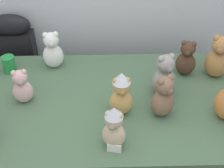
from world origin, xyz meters
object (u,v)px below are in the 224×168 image
Objects in this scene: instrument_case at (21,72)px; teddy_bear_ash at (164,76)px; teddy_bear_blush at (22,87)px; teddy_bear_sand at (114,128)px; teddy_bear_cocoa at (186,59)px; teddy_bear_mocha at (163,97)px; teddy_bear_snow at (53,51)px; teddy_bear_honey at (121,94)px; teddy_bear_caramel at (218,58)px; party_cup_green at (9,64)px; display_table at (112,142)px.

teddy_bear_ash reaches higher than instrument_case.
teddy_bear_blush is 0.80m from teddy_bear_ash.
teddy_bear_blush is at bearing 162.45° from teddy_bear_sand.
teddy_bear_cocoa is 0.73m from teddy_bear_sand.
teddy_bear_snow is at bearing 114.61° from teddy_bear_mocha.
teddy_bear_honey is 0.22m from teddy_bear_mocha.
teddy_bear_caramel is 1.29m from party_cup_green.
instrument_case is 3.43× the size of teddy_bear_caramel.
teddy_bear_snow reaches higher than instrument_case.
teddy_bear_caramel is at bearing -14.79° from instrument_case.
teddy_bear_snow is 0.94× the size of teddy_bear_ash.
instrument_case is 3.87× the size of teddy_bear_sand.
teddy_bear_sand reaches higher than party_cup_green.
instrument_case is 3.60× the size of teddy_bear_ash.
instrument_case is (-0.68, 0.59, 0.13)m from display_table.
teddy_bear_mocha is at bearing -24.25° from party_cup_green.
instrument_case is at bearing 130.76° from teddy_bear_ash.
display_table is 5.96× the size of teddy_bear_honey.
display_table is at bearing 106.19° from teddy_bear_sand.
display_table is at bearing -39.99° from instrument_case.
instrument_case is at bearing 132.34° from teddy_bear_honey.
teddy_bear_ash is (0.03, 0.17, 0.01)m from teddy_bear_mocha.
instrument_case is at bearing 113.45° from teddy_bear_mocha.
instrument_case is at bearing 142.71° from teddy_bear_sand.
instrument_case is 8.90× the size of party_cup_green.
teddy_bear_ash is at bearing -14.19° from party_cup_green.
teddy_bear_sand is at bearing -44.01° from party_cup_green.
teddy_bear_blush is at bearing -150.18° from teddy_bear_caramel.
teddy_bear_honey is at bearing -29.78° from party_cup_green.
teddy_bear_cocoa is at bearing -14.40° from teddy_bear_snow.
teddy_bear_caramel reaches higher than teddy_bear_snow.
teddy_bear_cocoa is 0.54m from teddy_bear_honey.
teddy_bear_cocoa is 0.88× the size of teddy_bear_ash.
instrument_case is 0.70m from teddy_bear_blush.
teddy_bear_caramel is (1.33, -0.38, 0.37)m from instrument_case.
teddy_bear_mocha reaches higher than party_cup_green.
teddy_bear_cocoa is at bearing -16.07° from instrument_case.
teddy_bear_honey reaches higher than teddy_bear_snow.
teddy_bear_sand is (-0.05, -0.23, -0.01)m from teddy_bear_honey.
teddy_bear_snow reaches higher than teddy_bear_blush.
teddy_bear_sand is (0.50, -0.33, 0.02)m from teddy_bear_blush.
teddy_bear_mocha reaches higher than teddy_bear_blush.
teddy_bear_snow reaches higher than party_cup_green.
teddy_bear_snow is at bearing 9.64° from party_cup_green.
display_table is 6.39× the size of teddy_bear_snow.
teddy_bear_ash reaches higher than teddy_bear_mocha.
teddy_bear_caramel is 0.39m from teddy_bear_ash.
display_table is 0.51m from teddy_bear_honey.
teddy_bear_honey is (0.41, -0.44, 0.01)m from teddy_bear_snow.
teddy_bear_honey is (-0.42, -0.34, 0.02)m from teddy_bear_cocoa.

